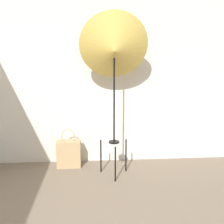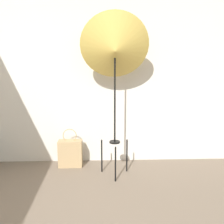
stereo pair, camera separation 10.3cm
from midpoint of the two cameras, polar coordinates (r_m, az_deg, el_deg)
name	(u,v)px [view 2 (the right image)]	position (r m, az deg, el deg)	size (l,w,h in m)	color
wall_back	(89,76)	(3.86, -4.34, 7.90)	(8.00, 0.05, 2.60)	silver
photo_umbrella	(115,49)	(3.32, 1.56, 13.51)	(0.88, 0.53, 2.11)	black
tote_bag	(70,153)	(3.88, -8.31, -8.83)	(0.34, 0.17, 0.56)	tan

